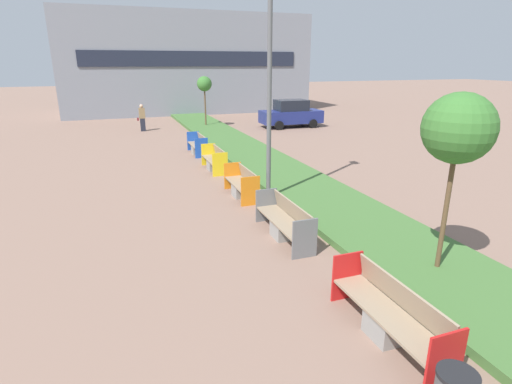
{
  "coord_description": "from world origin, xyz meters",
  "views": [
    {
      "loc": [
        -2.96,
        3.0,
        4.28
      ],
      "look_at": [
        0.9,
        13.65,
        0.6
      ],
      "focal_mm": 28.0,
      "sensor_mm": 36.0,
      "label": 1
    }
  ],
  "objects_px": {
    "sapling_tree_far": "(204,84)",
    "bench_yellow_frame": "(215,161)",
    "bench_blue_frame": "(198,146)",
    "parked_car_distant": "(291,114)",
    "bench_grey_frame": "(285,223)",
    "pedestrian_walking": "(142,118)",
    "bench_red_frame": "(389,316)",
    "street_lamp_post": "(270,43)",
    "bench_orange_frame": "(242,186)",
    "sapling_tree_near": "(458,129)"
  },
  "relations": [
    {
      "from": "bench_blue_frame",
      "to": "street_lamp_post",
      "type": "distance_m",
      "value": 9.03
    },
    {
      "from": "pedestrian_walking",
      "to": "parked_car_distant",
      "type": "xyz_separation_m",
      "value": [
        9.83,
        -1.72,
        0.03
      ]
    },
    {
      "from": "bench_yellow_frame",
      "to": "pedestrian_walking",
      "type": "relative_size",
      "value": 1.15
    },
    {
      "from": "parked_car_distant",
      "to": "bench_orange_frame",
      "type": "bearing_deg",
      "value": -118.97
    },
    {
      "from": "sapling_tree_near",
      "to": "parked_car_distant",
      "type": "xyz_separation_m",
      "value": [
        5.59,
        19.6,
        -2.17
      ]
    },
    {
      "from": "bench_orange_frame",
      "to": "parked_car_distant",
      "type": "relative_size",
      "value": 0.46
    },
    {
      "from": "bench_blue_frame",
      "to": "sapling_tree_near",
      "type": "distance_m",
      "value": 13.81
    },
    {
      "from": "bench_grey_frame",
      "to": "pedestrian_walking",
      "type": "xyz_separation_m",
      "value": [
        -1.97,
        18.5,
        0.5
      ]
    },
    {
      "from": "bench_yellow_frame",
      "to": "sapling_tree_near",
      "type": "height_order",
      "value": "sapling_tree_near"
    },
    {
      "from": "bench_red_frame",
      "to": "bench_grey_frame",
      "type": "xyz_separation_m",
      "value": [
        -0.0,
        4.17,
        -0.0
      ]
    },
    {
      "from": "bench_grey_frame",
      "to": "bench_orange_frame",
      "type": "distance_m",
      "value": 3.52
    },
    {
      "from": "bench_orange_frame",
      "to": "pedestrian_walking",
      "type": "relative_size",
      "value": 1.13
    },
    {
      "from": "bench_grey_frame",
      "to": "sapling_tree_far",
      "type": "bearing_deg",
      "value": 83.04
    },
    {
      "from": "sapling_tree_far",
      "to": "pedestrian_walking",
      "type": "height_order",
      "value": "sapling_tree_far"
    },
    {
      "from": "bench_red_frame",
      "to": "pedestrian_walking",
      "type": "bearing_deg",
      "value": 94.96
    },
    {
      "from": "sapling_tree_far",
      "to": "parked_car_distant",
      "type": "bearing_deg",
      "value": -18.55
    },
    {
      "from": "bench_red_frame",
      "to": "street_lamp_post",
      "type": "xyz_separation_m",
      "value": [
        0.61,
        6.85,
        4.43
      ]
    },
    {
      "from": "street_lamp_post",
      "to": "sapling_tree_near",
      "type": "height_order",
      "value": "street_lamp_post"
    },
    {
      "from": "bench_red_frame",
      "to": "sapling_tree_near",
      "type": "height_order",
      "value": "sapling_tree_near"
    },
    {
      "from": "street_lamp_post",
      "to": "sapling_tree_near",
      "type": "bearing_deg",
      "value": -73.13
    },
    {
      "from": "sapling_tree_near",
      "to": "parked_car_distant",
      "type": "bearing_deg",
      "value": 74.09
    },
    {
      "from": "street_lamp_post",
      "to": "parked_car_distant",
      "type": "xyz_separation_m",
      "value": [
        7.25,
        14.1,
        -3.9
      ]
    },
    {
      "from": "bench_yellow_frame",
      "to": "sapling_tree_near",
      "type": "bearing_deg",
      "value": -77.14
    },
    {
      "from": "bench_grey_frame",
      "to": "bench_orange_frame",
      "type": "height_order",
      "value": "same"
    },
    {
      "from": "street_lamp_post",
      "to": "pedestrian_walking",
      "type": "bearing_deg",
      "value": 99.25
    },
    {
      "from": "street_lamp_post",
      "to": "parked_car_distant",
      "type": "relative_size",
      "value": 2.08
    },
    {
      "from": "bench_red_frame",
      "to": "bench_grey_frame",
      "type": "distance_m",
      "value": 4.17
    },
    {
      "from": "bench_red_frame",
      "to": "street_lamp_post",
      "type": "relative_size",
      "value": 0.28
    },
    {
      "from": "bench_yellow_frame",
      "to": "parked_car_distant",
      "type": "height_order",
      "value": "parked_car_distant"
    },
    {
      "from": "bench_grey_frame",
      "to": "bench_blue_frame",
      "type": "height_order",
      "value": "same"
    },
    {
      "from": "bench_grey_frame",
      "to": "parked_car_distant",
      "type": "xyz_separation_m",
      "value": [
        7.86,
        16.78,
        0.54
      ]
    },
    {
      "from": "sapling_tree_far",
      "to": "parked_car_distant",
      "type": "relative_size",
      "value": 0.81
    },
    {
      "from": "bench_grey_frame",
      "to": "parked_car_distant",
      "type": "distance_m",
      "value": 18.54
    },
    {
      "from": "bench_red_frame",
      "to": "parked_car_distant",
      "type": "relative_size",
      "value": 0.58
    },
    {
      "from": "bench_orange_frame",
      "to": "bench_yellow_frame",
      "type": "xyz_separation_m",
      "value": [
        0.0,
        3.66,
        0.0
      ]
    },
    {
      "from": "bench_orange_frame",
      "to": "bench_blue_frame",
      "type": "xyz_separation_m",
      "value": [
        0.0,
        7.0,
        0.0
      ]
    },
    {
      "from": "bench_orange_frame",
      "to": "bench_yellow_frame",
      "type": "relative_size",
      "value": 0.98
    },
    {
      "from": "bench_yellow_frame",
      "to": "bench_blue_frame",
      "type": "relative_size",
      "value": 1.01
    },
    {
      "from": "bench_blue_frame",
      "to": "street_lamp_post",
      "type": "bearing_deg",
      "value": -85.52
    },
    {
      "from": "street_lamp_post",
      "to": "bench_yellow_frame",
      "type": "bearing_deg",
      "value": 97.77
    },
    {
      "from": "pedestrian_walking",
      "to": "parked_car_distant",
      "type": "relative_size",
      "value": 0.41
    },
    {
      "from": "bench_yellow_frame",
      "to": "parked_car_distant",
      "type": "distance_m",
      "value": 12.43
    },
    {
      "from": "bench_orange_frame",
      "to": "bench_blue_frame",
      "type": "distance_m",
      "value": 7.0
    },
    {
      "from": "sapling_tree_far",
      "to": "bench_yellow_frame",
      "type": "bearing_deg",
      "value": -101.24
    },
    {
      "from": "sapling_tree_near",
      "to": "sapling_tree_far",
      "type": "xyz_separation_m",
      "value": [
        0.0,
        21.48,
        -0.19
      ]
    },
    {
      "from": "bench_blue_frame",
      "to": "parked_car_distant",
      "type": "bearing_deg",
      "value": 38.5
    },
    {
      "from": "street_lamp_post",
      "to": "sapling_tree_far",
      "type": "bearing_deg",
      "value": 84.04
    },
    {
      "from": "bench_yellow_frame",
      "to": "bench_orange_frame",
      "type": "bearing_deg",
      "value": -90.01
    },
    {
      "from": "bench_yellow_frame",
      "to": "street_lamp_post",
      "type": "bearing_deg",
      "value": -82.23
    },
    {
      "from": "bench_grey_frame",
      "to": "bench_yellow_frame",
      "type": "distance_m",
      "value": 7.18
    }
  ]
}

